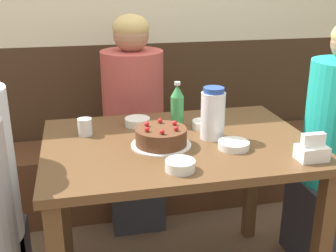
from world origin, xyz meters
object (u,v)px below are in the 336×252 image
(bench_seat, at_px, (147,173))
(person_teal_shirt, at_px, (134,128))
(napkin_holder, at_px, (312,150))
(person_dark_striped, at_px, (335,155))
(bowl_sauce_shallow, at_px, (137,122))
(soju_bottle, at_px, (177,105))
(birthday_cake, at_px, (161,137))
(water_pitcher, at_px, (213,114))
(glass_water_tall, at_px, (85,127))
(bowl_soup_white, at_px, (234,145))
(bowl_side_dish, at_px, (180,165))
(bowl_rice_small, at_px, (204,125))

(bench_seat, bearing_deg, person_teal_shirt, -119.07)
(napkin_holder, relative_size, person_dark_striped, 0.09)
(bowl_sauce_shallow, height_order, person_teal_shirt, person_teal_shirt)
(bowl_sauce_shallow, bearing_deg, soju_bottle, -15.37)
(soju_bottle, relative_size, bowl_sauce_shallow, 1.80)
(birthday_cake, xyz_separation_m, water_pitcher, (0.23, 0.03, 0.07))
(soju_bottle, xyz_separation_m, glass_water_tall, (-0.42, -0.02, -0.06))
(bowl_soup_white, bearing_deg, birthday_cake, 161.27)
(bowl_side_dish, xyz_separation_m, bowl_sauce_shallow, (-0.08, 0.51, -0.00))
(birthday_cake, distance_m, napkin_holder, 0.58)
(soju_bottle, height_order, person_teal_shirt, person_teal_shirt)
(soju_bottle, height_order, glass_water_tall, soju_bottle)
(bench_seat, relative_size, glass_water_tall, 32.54)
(bowl_soup_white, bearing_deg, person_dark_striped, 18.63)
(soju_bottle, bearing_deg, person_teal_shirt, 106.04)
(water_pitcher, distance_m, bowl_sauce_shallow, 0.38)
(water_pitcher, height_order, person_teal_shirt, person_teal_shirt)
(glass_water_tall, bearing_deg, napkin_holder, -28.79)
(bench_seat, xyz_separation_m, person_dark_striped, (0.82, -0.75, 0.37))
(glass_water_tall, bearing_deg, person_teal_shirt, 60.86)
(bench_seat, relative_size, bowl_soup_white, 19.36)
(water_pitcher, bearing_deg, napkin_holder, -45.17)
(bowl_side_dish, bearing_deg, bowl_rice_small, 62.22)
(bowl_rice_small, bearing_deg, person_dark_striped, -3.48)
(napkin_holder, distance_m, person_dark_striped, 0.57)
(birthday_cake, relative_size, water_pitcher, 1.11)
(bowl_soup_white, distance_m, person_teal_shirt, 0.86)
(bench_seat, distance_m, soju_bottle, 0.92)
(bowl_soup_white, height_order, glass_water_tall, glass_water_tall)
(bowl_rice_small, xyz_separation_m, person_teal_shirt, (-0.25, 0.53, -0.19))
(napkin_holder, relative_size, bowl_side_dish, 1.02)
(person_dark_striped, bearing_deg, bowl_rice_small, -3.48)
(bowl_rice_small, distance_m, bowl_side_dish, 0.45)
(bench_seat, distance_m, water_pitcher, 1.07)
(birthday_cake, relative_size, bowl_soup_white, 1.96)
(birthday_cake, xyz_separation_m, person_teal_shirt, (-0.02, 0.69, -0.20))
(glass_water_tall, distance_m, person_dark_striped, 1.22)
(bowl_rice_small, bearing_deg, bench_seat, 101.87)
(bowl_sauce_shallow, distance_m, person_dark_striped, 0.99)
(water_pitcher, bearing_deg, bench_seat, 100.18)
(bowl_side_dish, bearing_deg, water_pitcher, 52.77)
(bowl_side_dish, bearing_deg, glass_water_tall, 126.08)
(bowl_rice_small, relative_size, glass_water_tall, 1.42)
(bowl_side_dish, distance_m, glass_water_tall, 0.54)
(water_pitcher, relative_size, bowl_sauce_shallow, 1.90)
(person_teal_shirt, bearing_deg, napkin_holder, 29.59)
(bowl_soup_white, relative_size, bowl_sauce_shallow, 1.08)
(birthday_cake, xyz_separation_m, bowl_soup_white, (0.28, -0.09, -0.02))
(water_pitcher, distance_m, bowl_soup_white, 0.17)
(soju_bottle, height_order, bowl_sauce_shallow, soju_bottle)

